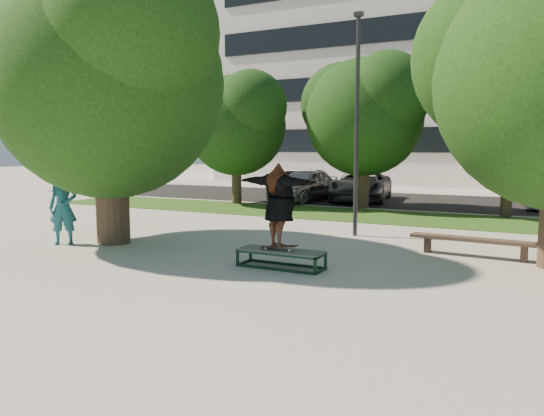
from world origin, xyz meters
The scene contains 16 objects.
ground centered at (0.00, 0.00, 0.00)m, with size 120.00×120.00×0.00m, color #AAA49C.
grass_strip centered at (1.00, 9.50, 0.01)m, with size 30.00×4.00×0.02m, color #1F4012.
asphalt_strip centered at (0.00, 16.00, 0.01)m, with size 40.00×8.00×0.01m, color black.
tree_left centered at (-4.29, 1.09, 4.42)m, with size 6.96×5.95×7.12m.
bg_tree_left centered at (-6.57, 11.07, 3.73)m, with size 5.28×4.51×5.77m.
bg_tree_mid centered at (-1.08, 12.08, 4.02)m, with size 5.76×4.92×6.24m.
bg_tree_right centered at (4.43, 11.57, 3.49)m, with size 5.04×4.31×5.43m.
lamppost centered at (1.00, 5.00, 3.15)m, with size 0.25×0.15×6.11m.
office_building centered at (-2.00, 31.98, 8.00)m, with size 30.00×14.12×16.00m.
grind_box centered at (0.94, 0.41, 0.19)m, with size 1.80×0.60×0.38m.
skater_rig centered at (0.90, 0.41, 1.30)m, with size 2.16×1.10×1.78m.
bystander centered at (-5.20, 0.29, 0.95)m, with size 0.70×0.46×1.91m, color #1A5663.
bench centered at (4.34, 3.39, 0.36)m, with size 2.86×0.61×0.44m.
car_silver_a centered at (-4.30, 13.50, 0.76)m, with size 1.81×4.49×1.53m, color #A1A1A6.
car_dark centered at (-4.63, 13.91, 0.72)m, with size 1.52×4.36×1.44m, color black.
car_grey centered at (-2.00, 14.87, 0.73)m, with size 2.44×5.28×1.47m, color #5A5A5F.
Camera 1 is at (5.68, -9.19, 2.44)m, focal length 35.00 mm.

